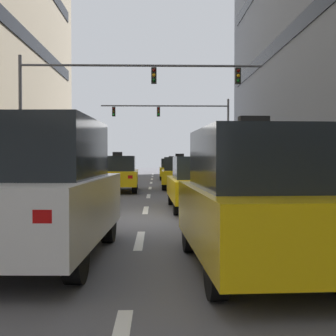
{
  "coord_description": "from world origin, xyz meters",
  "views": [
    {
      "loc": [
        0.32,
        -11.66,
        1.61
      ],
      "look_at": [
        0.97,
        12.69,
        1.06
      ],
      "focal_mm": 47.55,
      "sensor_mm": 36.0,
      "label": 1
    }
  ],
  "objects": [
    {
      "name": "ground_plane",
      "position": [
        0.0,
        0.0,
        0.0
      ],
      "size": [
        120.0,
        120.0,
        0.0
      ],
      "primitive_type": "plane",
      "color": "#515156"
    },
    {
      "name": "lane_stripe_l1_s4",
      "position": [
        -3.19,
        2.0,
        0.0
      ],
      "size": [
        0.16,
        2.0,
        0.01
      ],
      "primitive_type": "cube",
      "color": "silver",
      "rests_on": "ground"
    },
    {
      "name": "lane_stripe_l1_s5",
      "position": [
        -3.19,
        7.0,
        0.0
      ],
      "size": [
        0.16,
        2.0,
        0.01
      ],
      "primitive_type": "cube",
      "color": "silver",
      "rests_on": "ground"
    },
    {
      "name": "lane_stripe_l1_s6",
      "position": [
        -3.19,
        12.0,
        0.0
      ],
      "size": [
        0.16,
        2.0,
        0.01
      ],
      "primitive_type": "cube",
      "color": "silver",
      "rests_on": "ground"
    },
    {
      "name": "lane_stripe_l1_s7",
      "position": [
        -3.19,
        17.0,
        0.0
      ],
      "size": [
        0.16,
        2.0,
        0.01
      ],
      "primitive_type": "cube",
      "color": "silver",
      "rests_on": "ground"
    },
    {
      "name": "lane_stripe_l1_s8",
      "position": [
        -3.19,
        22.0,
        0.0
      ],
      "size": [
        0.16,
        2.0,
        0.01
      ],
      "primitive_type": "cube",
      "color": "silver",
      "rests_on": "ground"
    },
    {
      "name": "lane_stripe_l1_s9",
      "position": [
        -3.19,
        27.0,
        0.0
      ],
      "size": [
        0.16,
        2.0,
        0.01
      ],
      "primitive_type": "cube",
      "color": "silver",
      "rests_on": "ground"
    },
    {
      "name": "lane_stripe_l1_s10",
      "position": [
        -3.19,
        32.0,
        0.0
      ],
      "size": [
        0.16,
        2.0,
        0.01
      ],
      "primitive_type": "cube",
      "color": "silver",
      "rests_on": "ground"
    },
    {
      "name": "lane_stripe_l2_s3",
      "position": [
        0.0,
        -3.0,
        0.0
      ],
      "size": [
        0.16,
        2.0,
        0.01
      ],
      "primitive_type": "cube",
      "color": "silver",
      "rests_on": "ground"
    },
    {
      "name": "lane_stripe_l2_s4",
      "position": [
        0.0,
        2.0,
        0.0
      ],
      "size": [
        0.16,
        2.0,
        0.01
      ],
      "primitive_type": "cube",
      "color": "silver",
      "rests_on": "ground"
    },
    {
      "name": "lane_stripe_l2_s5",
      "position": [
        0.0,
        7.0,
        0.0
      ],
      "size": [
        0.16,
        2.0,
        0.01
      ],
      "primitive_type": "cube",
      "color": "silver",
      "rests_on": "ground"
    },
    {
      "name": "lane_stripe_l2_s6",
      "position": [
        0.0,
        12.0,
        0.0
      ],
      "size": [
        0.16,
        2.0,
        0.01
      ],
      "primitive_type": "cube",
      "color": "silver",
      "rests_on": "ground"
    },
    {
      "name": "lane_stripe_l2_s7",
      "position": [
        0.0,
        17.0,
        0.0
      ],
      "size": [
        0.16,
        2.0,
        0.01
      ],
      "primitive_type": "cube",
      "color": "silver",
      "rests_on": "ground"
    },
    {
      "name": "lane_stripe_l2_s8",
      "position": [
        0.0,
        22.0,
        0.0
      ],
      "size": [
        0.16,
        2.0,
        0.01
      ],
      "primitive_type": "cube",
      "color": "silver",
      "rests_on": "ground"
    },
    {
      "name": "lane_stripe_l2_s9",
      "position": [
        0.0,
        27.0,
        0.0
      ],
      "size": [
        0.16,
        2.0,
        0.01
      ],
      "primitive_type": "cube",
      "color": "silver",
      "rests_on": "ground"
    },
    {
      "name": "lane_stripe_l2_s10",
      "position": [
        0.0,
        32.0,
        0.0
      ],
      "size": [
        0.16,
        2.0,
        0.01
      ],
      "primitive_type": "cube",
      "color": "silver",
      "rests_on": "ground"
    },
    {
      "name": "lane_stripe_l3_s3",
      "position": [
        3.19,
        -3.0,
        0.0
      ],
      "size": [
        0.16,
        2.0,
        0.01
      ],
      "primitive_type": "cube",
      "color": "silver",
      "rests_on": "ground"
    },
    {
      "name": "lane_stripe_l3_s4",
      "position": [
        3.19,
        2.0,
        0.0
      ],
      "size": [
        0.16,
        2.0,
        0.01
      ],
      "primitive_type": "cube",
      "color": "silver",
      "rests_on": "ground"
    },
    {
      "name": "lane_stripe_l3_s5",
      "position": [
        3.19,
        7.0,
        0.0
      ],
      "size": [
        0.16,
        2.0,
        0.01
      ],
      "primitive_type": "cube",
      "color": "silver",
      "rests_on": "ground"
    },
    {
      "name": "lane_stripe_l3_s6",
      "position": [
        3.19,
        12.0,
        0.0
      ],
      "size": [
        0.16,
        2.0,
        0.01
      ],
      "primitive_type": "cube",
      "color": "silver",
      "rests_on": "ground"
    },
    {
      "name": "lane_stripe_l3_s7",
      "position": [
        3.19,
        17.0,
        0.0
      ],
      "size": [
        0.16,
        2.0,
        0.01
      ],
      "primitive_type": "cube",
      "color": "silver",
      "rests_on": "ground"
    },
    {
      "name": "lane_stripe_l3_s8",
      "position": [
        3.19,
        22.0,
        0.0
      ],
      "size": [
        0.16,
        2.0,
        0.01
      ],
      "primitive_type": "cube",
      "color": "silver",
      "rests_on": "ground"
    },
    {
      "name": "lane_stripe_l3_s9",
      "position": [
        3.19,
        27.0,
        0.0
      ],
      "size": [
        0.16,
        2.0,
        0.01
      ],
      "primitive_type": "cube",
      "color": "silver",
      "rests_on": "ground"
    },
    {
      "name": "lane_stripe_l3_s10",
      "position": [
        3.19,
        32.0,
        0.0
      ],
      "size": [
        0.16,
        2.0,
        0.01
      ],
      "primitive_type": "cube",
      "color": "silver",
      "rests_on": "ground"
    },
    {
      "name": "taxi_driving_0",
      "position": [
        1.45,
        21.14,
        0.77
      ],
      "size": [
        1.75,
        4.17,
        1.74
      ],
      "color": "black",
      "rests_on": "ground"
    },
    {
      "name": "taxi_driving_1",
      "position": [
        -1.52,
        9.7,
        0.84
      ],
      "size": [
        2.03,
        4.6,
        1.89
      ],
      "color": "black",
      "rests_on": "ground"
    },
    {
      "name": "car_driving_2",
      "position": [
        -1.48,
        -4.56,
        1.11
      ],
      "size": [
        2.1,
        4.67,
        2.23
      ],
      "color": "black",
      "rests_on": "ground"
    },
    {
      "name": "taxi_driving_3",
      "position": [
        1.69,
        2.12,
        0.82
      ],
      "size": [
        1.95,
        4.45,
        1.83
      ],
      "color": "black",
      "rests_on": "ground"
    },
    {
      "name": "taxi_driving_4",
      "position": [
        1.55,
        11.53,
        0.81
      ],
      "size": [
        1.95,
        4.44,
        1.83
      ],
      "color": "black",
      "rests_on": "ground"
    },
    {
      "name": "taxi_driving_5",
      "position": [
        1.71,
        -5.36,
        1.01
      ],
      "size": [
        1.93,
        4.26,
        2.2
      ],
      "color": "black",
      "rests_on": "ground"
    },
    {
      "name": "traffic_signal_0",
      "position": [
        -2.25,
        11.8,
        5.15
      ],
      "size": [
        12.78,
        0.35,
        6.83
      ],
      "color": "#4C4C51",
      "rests_on": "sidewalk_left"
    },
    {
      "name": "traffic_signal_1",
      "position": [
        2.77,
        28.0,
        4.96
      ],
      "size": [
        11.44,
        0.35,
        6.74
      ],
      "color": "#4C4C51",
      "rests_on": "sidewalk_right"
    },
    {
      "name": "pedestrian_1",
      "position": [
        7.3,
        6.6,
        1.1
      ],
      "size": [
        0.36,
        0.45,
        1.67
      ],
      "color": "brown",
      "rests_on": "sidewalk_right"
    }
  ]
}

